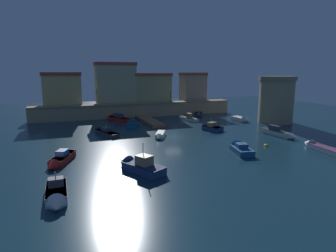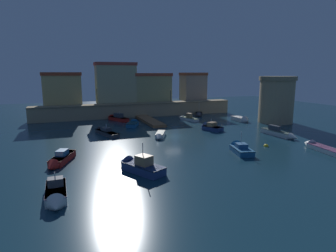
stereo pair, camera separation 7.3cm
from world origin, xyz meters
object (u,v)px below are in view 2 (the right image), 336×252
moored_boat_1 (104,132)px  moored_boat_4 (60,160)px  quay_lamp_0 (97,93)px  moored_boat_9 (279,133)px  moored_boat_0 (56,195)px  moored_boat_13 (137,165)px  moored_boat_6 (187,118)px  quay_lamp_1 (171,93)px  moored_boat_5 (209,127)px  moored_boat_8 (133,124)px  moored_boat_11 (242,119)px  moored_boat_10 (116,118)px  mooring_buoy_0 (266,146)px  moored_boat_3 (160,135)px  fortress_tower (276,99)px  moored_boat_12 (320,147)px  moored_boat_7 (199,114)px  moored_boat_2 (239,148)px

moored_boat_1 → moored_boat_4: bearing=134.9°
quay_lamp_0 → moored_boat_9: bearing=-48.1°
moored_boat_0 → moored_boat_13: bearing=119.6°
moored_boat_6 → moored_boat_13: bearing=130.7°
quay_lamp_1 → moored_boat_5: (-0.05, -18.99, -4.63)m
quay_lamp_0 → moored_boat_0: bearing=-101.2°
quay_lamp_1 → moored_boat_1: 24.47m
moored_boat_8 → moored_boat_11: moored_boat_11 is taller
quay_lamp_1 → moored_boat_8: bearing=-137.0°
moored_boat_0 → moored_boat_10: 37.49m
moored_boat_0 → mooring_buoy_0: bearing=105.8°
moored_boat_0 → moored_boat_9: bearing=110.0°
quay_lamp_0 → moored_boat_10: (3.30, -3.59, -4.92)m
moored_boat_3 → moored_boat_4: 16.47m
fortress_tower → quay_lamp_1: (-15.93, 16.86, 0.49)m
moored_boat_12 → moored_boat_11: bearing=-2.1°
moored_boat_3 → moored_boat_6: bearing=167.4°
fortress_tower → moored_boat_12: fortress_tower is taller
moored_boat_7 → moored_boat_9: moored_boat_7 is taller
quay_lamp_0 → moored_boat_6: size_ratio=0.60×
fortress_tower → moored_boat_7: (-10.38, 13.08, -4.26)m
moored_boat_9 → mooring_buoy_0: size_ratio=11.45×
fortress_tower → moored_boat_11: fortress_tower is taller
moored_boat_4 → moored_boat_5: bearing=136.1°
quay_lamp_1 → moored_boat_6: bearing=-86.7°
moored_boat_7 → moored_boat_2: bearing=9.5°
moored_boat_8 → moored_boat_11: 22.07m
moored_boat_9 → moored_boat_12: (-0.81, -8.28, -0.18)m
moored_boat_0 → moored_boat_12: moored_boat_0 is taller
moored_boat_2 → moored_boat_13: bearing=112.9°
fortress_tower → moored_boat_10: size_ratio=1.40×
moored_boat_2 → moored_boat_8: (-8.34, 21.81, -0.04)m
moored_boat_6 → moored_boat_8: 12.26m
moored_boat_2 → moored_boat_4: 21.26m
moored_boat_4 → moored_boat_13: 8.94m
moored_boat_7 → moored_boat_8: bearing=-41.3°
fortress_tower → mooring_buoy_0: (-14.27, -14.84, -4.60)m
mooring_buoy_0 → moored_boat_11: bearing=64.4°
moored_boat_1 → moored_boat_7: moored_boat_7 is taller
moored_boat_11 → moored_boat_12: bearing=-8.9°
moored_boat_0 → moored_boat_7: moored_boat_7 is taller
fortress_tower → quay_lamp_0: fortress_tower is taller
moored_boat_1 → moored_boat_4: moored_boat_1 is taller
moored_boat_4 → moored_boat_13: bearing=77.4°
moored_boat_12 → moored_boat_0: bearing=103.7°
moored_boat_3 → moored_boat_9: size_ratio=0.69×
moored_boat_2 → moored_boat_4: moored_boat_2 is taller
moored_boat_10 → moored_boat_12: 37.94m
mooring_buoy_0 → moored_boat_7: bearing=82.1°
fortress_tower → moored_boat_4: 42.52m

